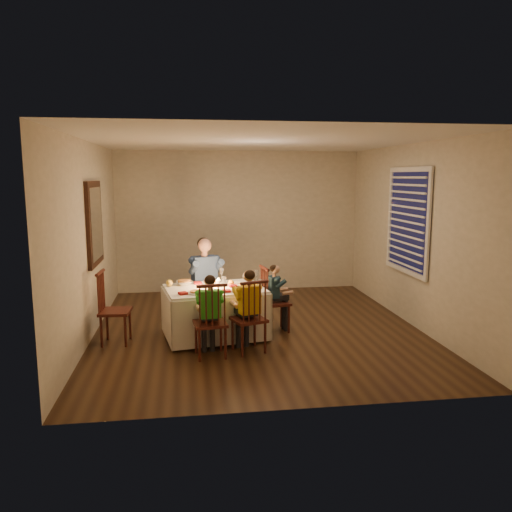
{
  "coord_description": "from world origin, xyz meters",
  "views": [
    {
      "loc": [
        -0.97,
        -6.75,
        2.14
      ],
      "look_at": [
        -0.0,
        0.15,
        1.02
      ],
      "focal_mm": 35.0,
      "sensor_mm": 36.0,
      "label": 1
    }
  ],
  "objects": [
    {
      "name": "chair_end",
      "position": [
        0.23,
        -0.13,
        0.0
      ],
      "size": [
        0.41,
        0.43,
        0.92
      ],
      "primitive_type": null,
      "rotation": [
        0.0,
        0.0,
        1.72
      ],
      "color": "#33130E",
      "rests_on": "ground"
    },
    {
      "name": "squash",
      "position": [
        -1.21,
        -0.11,
        0.72
      ],
      "size": [
        0.09,
        0.09,
        0.09
      ],
      "primitive_type": "sphere",
      "color": "yellow",
      "rests_on": "dining_table"
    },
    {
      "name": "adult",
      "position": [
        -0.72,
        0.39,
        0.0
      ],
      "size": [
        0.57,
        0.54,
        1.26
      ],
      "primitive_type": null,
      "rotation": [
        0.0,
        0.0,
        0.3
      ],
      "color": "#334E80",
      "rests_on": "ground"
    },
    {
      "name": "setting_green",
      "position": [
        -0.85,
        -0.57,
        0.69
      ],
      "size": [
        0.3,
        0.3,
        0.02
      ],
      "primitive_type": "cylinder",
      "rotation": [
        0.0,
        0.0,
        0.17
      ],
      "color": "silver",
      "rests_on": "dining_table"
    },
    {
      "name": "chair_adult",
      "position": [
        -0.72,
        0.39,
        0.0
      ],
      "size": [
        0.47,
        0.46,
        0.92
      ],
      "primitive_type": null,
      "rotation": [
        0.0,
        0.0,
        0.3
      ],
      "color": "#33130E",
      "rests_on": "ground"
    },
    {
      "name": "candle_right",
      "position": [
        -0.57,
        -0.27,
        0.73
      ],
      "size": [
        0.06,
        0.06,
        0.1
      ],
      "primitive_type": "cylinder",
      "color": "white",
      "rests_on": "dining_table"
    },
    {
      "name": "chair_extra",
      "position": [
        -1.9,
        -0.36,
        0.0
      ],
      "size": [
        0.4,
        0.42,
        0.95
      ],
      "primitive_type": null,
      "rotation": [
        0.0,
        0.0,
        1.49
      ],
      "color": "#33130E",
      "rests_on": "ground"
    },
    {
      "name": "candle_left",
      "position": [
        -0.67,
        -0.29,
        0.73
      ],
      "size": [
        0.06,
        0.06,
        0.1
      ],
      "primitive_type": "cylinder",
      "color": "white",
      "rests_on": "dining_table"
    },
    {
      "name": "ceiling",
      "position": [
        0.0,
        0.0,
        2.6
      ],
      "size": [
        5.0,
        5.0,
        0.0
      ],
      "primitive_type": "plane",
      "color": "white",
      "rests_on": "wall_back"
    },
    {
      "name": "child_green",
      "position": [
        -0.71,
        -1.01,
        0.0
      ],
      "size": [
        0.35,
        0.32,
        1.0
      ],
      "primitive_type": null,
      "rotation": [
        0.0,
        0.0,
        3.26
      ],
      "color": "green",
      "rests_on": "ground"
    },
    {
      "name": "setting_adult",
      "position": [
        -0.66,
        0.02,
        0.69
      ],
      "size": [
        0.3,
        0.3,
        0.02
      ],
      "primitive_type": "cylinder",
      "rotation": [
        0.0,
        0.0,
        0.17
      ],
      "color": "silver",
      "rests_on": "dining_table"
    },
    {
      "name": "chair_near_left",
      "position": [
        -0.71,
        -1.01,
        0.0
      ],
      "size": [
        0.42,
        0.4,
        0.92
      ],
      "primitive_type": null,
      "rotation": [
        0.0,
        0.0,
        3.26
      ],
      "color": "#33130E",
      "rests_on": "ground"
    },
    {
      "name": "wall_back",
      "position": [
        0.0,
        2.5,
        1.3
      ],
      "size": [
        4.5,
        0.02,
        2.6
      ],
      "primitive_type": "cube",
      "color": "beige",
      "rests_on": "ground"
    },
    {
      "name": "wall_mirror",
      "position": [
        -2.22,
        0.3,
        1.5
      ],
      "size": [
        0.06,
        0.95,
        1.15
      ],
      "color": "black",
      "rests_on": "wall_left"
    },
    {
      "name": "chair_near_right",
      "position": [
        -0.24,
        -0.91,
        0.0
      ],
      "size": [
        0.47,
        0.46,
        0.92
      ],
      "primitive_type": null,
      "rotation": [
        0.0,
        0.0,
        3.46
      ],
      "color": "#33130E",
      "rests_on": "ground"
    },
    {
      "name": "wall_right",
      "position": [
        2.25,
        0.0,
        1.3
      ],
      "size": [
        0.02,
        5.0,
        2.6
      ],
      "primitive_type": "cube",
      "color": "beige",
      "rests_on": "ground"
    },
    {
      "name": "orange_fruit",
      "position": [
        -0.39,
        -0.19,
        0.72
      ],
      "size": [
        0.08,
        0.08,
        0.08
      ],
      "primitive_type": "sphere",
      "color": "orange",
      "rests_on": "dining_table"
    },
    {
      "name": "child_yellow",
      "position": [
        -0.24,
        -0.91,
        0.0
      ],
      "size": [
        0.41,
        0.39,
        1.03
      ],
      "primitive_type": null,
      "rotation": [
        0.0,
        0.0,
        3.46
      ],
      "color": "gold",
      "rests_on": "ground"
    },
    {
      "name": "window_blinds",
      "position": [
        2.21,
        0.1,
        1.5
      ],
      "size": [
        0.07,
        1.34,
        1.54
      ],
      "color": "black",
      "rests_on": "wall_right"
    },
    {
      "name": "setting_teal",
      "position": [
        -0.2,
        -0.22,
        0.69
      ],
      "size": [
        0.3,
        0.3,
        0.02
      ],
      "primitive_type": "cylinder",
      "rotation": [
        0.0,
        0.0,
        0.17
      ],
      "color": "silver",
      "rests_on": "dining_table"
    },
    {
      "name": "wall_left",
      "position": [
        -2.25,
        0.0,
        1.3
      ],
      "size": [
        0.02,
        5.0,
        2.6
      ],
      "primitive_type": "cube",
      "color": "beige",
      "rests_on": "ground"
    },
    {
      "name": "ground",
      "position": [
        0.0,
        0.0,
        0.0
      ],
      "size": [
        5.0,
        5.0,
        0.0
      ],
      "primitive_type": "plane",
      "color": "black",
      "rests_on": "ground"
    },
    {
      "name": "dining_table",
      "position": [
        -0.62,
        -0.28,
        0.48
      ],
      "size": [
        1.45,
        1.15,
        0.65
      ],
      "rotation": [
        0.0,
        0.0,
        0.17
      ],
      "color": "white",
      "rests_on": "ground"
    },
    {
      "name": "setting_yellow",
      "position": [
        -0.31,
        -0.52,
        0.69
      ],
      "size": [
        0.3,
        0.3,
        0.02
      ],
      "primitive_type": "cylinder",
      "rotation": [
        0.0,
        0.0,
        0.17
      ],
      "color": "silver",
      "rests_on": "dining_table"
    },
    {
      "name": "serving_bowl",
      "position": [
        -1.02,
        -0.05,
        0.7
      ],
      "size": [
        0.26,
        0.26,
        0.05
      ],
      "primitive_type": "imported",
      "rotation": [
        0.0,
        0.0,
        0.25
      ],
      "color": "silver",
      "rests_on": "dining_table"
    },
    {
      "name": "child_teal",
      "position": [
        0.23,
        -0.13,
        0.0
      ],
      "size": [
        0.3,
        0.32,
        0.94
      ],
      "primitive_type": null,
      "rotation": [
        0.0,
        0.0,
        1.72
      ],
      "color": "#192F3E",
      "rests_on": "ground"
    }
  ]
}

